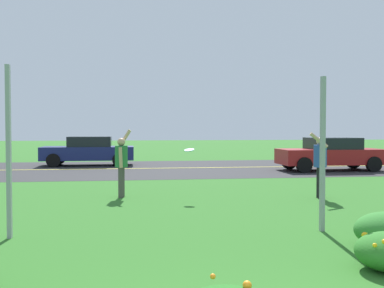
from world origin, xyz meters
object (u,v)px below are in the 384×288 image
at_px(person_thrower_green_shirt, 121,162).
at_px(car_navy_center_right, 89,151).
at_px(sign_post_by_roadside, 323,154).
at_px(sign_post_near_path, 9,152).
at_px(frisbee_pale_blue, 189,150).
at_px(car_red_center_left, 331,154).
at_px(person_catcher_blue_shirt, 320,162).

bearing_deg(person_thrower_green_shirt, car_navy_center_right, 99.30).
bearing_deg(sign_post_by_roadside, car_navy_center_right, 109.27).
bearing_deg(car_navy_center_right, sign_post_near_path, -90.07).
height_order(sign_post_near_path, sign_post_by_roadside, sign_post_near_path).
relative_size(sign_post_near_path, frisbee_pale_blue, 10.76).
height_order(sign_post_by_roadside, car_red_center_left, sign_post_by_roadside).
relative_size(sign_post_near_path, person_catcher_blue_shirt, 1.66).
height_order(person_catcher_blue_shirt, frisbee_pale_blue, person_catcher_blue_shirt).
height_order(person_catcher_blue_shirt, car_red_center_left, person_catcher_blue_shirt).
xyz_separation_m(sign_post_near_path, person_catcher_blue_shirt, (7.01, 3.46, -0.48)).
distance_m(sign_post_by_roadside, car_navy_center_right, 16.43).
bearing_deg(person_thrower_green_shirt, person_catcher_blue_shirt, -10.00).
height_order(person_thrower_green_shirt, frisbee_pale_blue, person_thrower_green_shirt).
distance_m(sign_post_by_roadside, car_red_center_left, 12.44).
bearing_deg(frisbee_pale_blue, car_navy_center_right, 107.17).
height_order(person_thrower_green_shirt, car_navy_center_right, person_thrower_green_shirt).
bearing_deg(frisbee_pale_blue, car_red_center_left, 44.74).
bearing_deg(sign_post_by_roadside, car_red_center_left, 64.38).
xyz_separation_m(sign_post_by_roadside, car_red_center_left, (5.37, 11.20, -0.65)).
bearing_deg(car_navy_center_right, frisbee_pale_blue, -72.83).
height_order(sign_post_by_roadside, frisbee_pale_blue, sign_post_by_roadside).
distance_m(person_thrower_green_shirt, car_navy_center_right, 11.04).
bearing_deg(sign_post_near_path, car_navy_center_right, 89.93).
distance_m(sign_post_by_roadside, person_thrower_green_shirt, 5.88).
relative_size(person_catcher_blue_shirt, car_navy_center_right, 0.39).
bearing_deg(person_thrower_green_shirt, sign_post_by_roadside, -51.72).
bearing_deg(person_catcher_blue_shirt, person_thrower_green_shirt, 170.00).
bearing_deg(sign_post_near_path, sign_post_by_roadside, -2.38).
bearing_deg(sign_post_by_roadside, frisbee_pale_blue, 114.96).
height_order(person_thrower_green_shirt, car_red_center_left, person_thrower_green_shirt).
xyz_separation_m(person_catcher_blue_shirt, car_red_center_left, (3.80, 7.51, -0.23)).
bearing_deg(frisbee_pale_blue, sign_post_by_roadside, -65.04).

